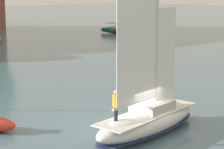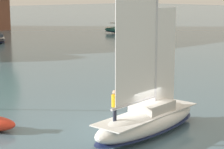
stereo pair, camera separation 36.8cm
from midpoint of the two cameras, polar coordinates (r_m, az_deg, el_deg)
name	(u,v)px [view 2 (the right image)]	position (r m, az deg, el deg)	size (l,w,h in m)	color
ground_plane	(147,133)	(25.15, 5.07, -7.65)	(400.00, 400.00, 0.00)	slate
sailboat_main	(148,117)	(24.86, 5.11, -5.55)	(8.84, 3.49, 11.83)	white
sailboat_moored_mid_channel	(124,30)	(83.38, 1.64, 5.88)	(4.90, 8.31, 11.05)	#194C47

